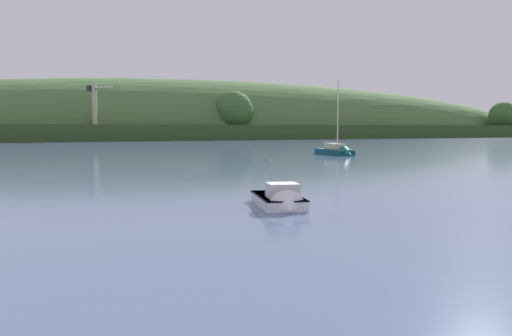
{
  "coord_description": "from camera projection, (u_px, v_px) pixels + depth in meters",
  "views": [
    {
      "loc": [
        -13.53,
        -1.51,
        4.36
      ],
      "look_at": [
        2.99,
        31.31,
        1.51
      ],
      "focal_mm": 36.69,
      "sensor_mm": 36.0,
      "label": 1
    }
  ],
  "objects": [
    {
      "name": "sailboat_near_mooring",
      "position": [
        337.0,
        153.0,
        82.75
      ],
      "size": [
        3.33,
        9.02,
        13.05
      ],
      "rotation": [
        0.0,
        0.0,
        4.65
      ],
      "color": "#0F564C",
      "rests_on": "ground"
    },
    {
      "name": "fishing_boat_moored",
      "position": [
        280.0,
        202.0,
        28.51
      ],
      "size": [
        3.55,
        5.67,
        3.35
      ],
      "rotation": [
        0.0,
        0.0,
        4.43
      ],
      "color": "white",
      "rests_on": "ground"
    },
    {
      "name": "far_shoreline_hill",
      "position": [
        203.0,
        137.0,
        212.64
      ],
      "size": [
        461.65,
        82.36,
        47.2
      ],
      "rotation": [
        0.0,
        0.0,
        -0.05
      ],
      "color": "#314A21",
      "rests_on": "ground"
    },
    {
      "name": "dockside_crane",
      "position": [
        95.0,
        115.0,
        170.65
      ],
      "size": [
        7.14,
        10.1,
        18.4
      ],
      "rotation": [
        0.0,
        0.0,
        5.25
      ],
      "color": "#4C4C51",
      "rests_on": "ground"
    }
  ]
}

